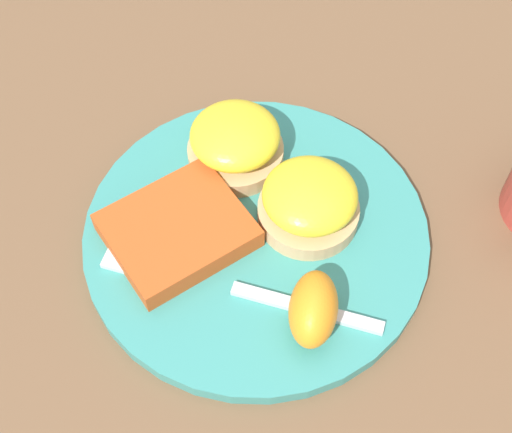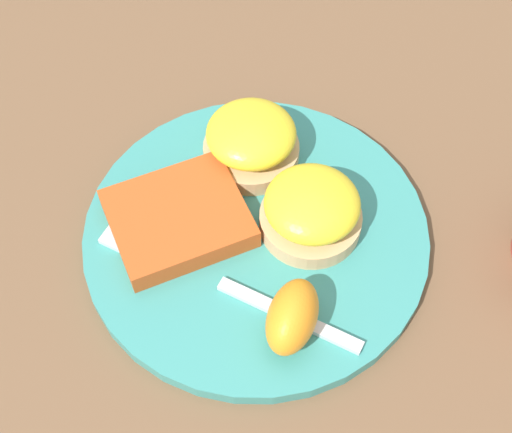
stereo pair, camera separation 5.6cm
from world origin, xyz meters
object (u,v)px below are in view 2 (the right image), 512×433
Objects in this scene: sandwich_benedict_right at (251,141)px; orange_wedge at (292,317)px; sandwich_benedict_left at (311,210)px; fork at (210,278)px; hashbrown_patty at (178,218)px.

orange_wedge is at bearing 61.87° from sandwich_benedict_right.
sandwich_benedict_left is 0.39× the size of fork.
fork is (0.09, -0.01, -0.02)m from sandwich_benedict_left.
sandwich_benedict_right is at bearing -94.56° from sandwich_benedict_left.
sandwich_benedict_left and sandwich_benedict_right have the same top height.
sandwich_benedict_left is at bearing 140.83° from hashbrown_patty.
fork is at bearing 79.25° from hashbrown_patty.
sandwich_benedict_left is at bearing 85.44° from sandwich_benedict_right.
hashbrown_patty is 0.06m from fork.
orange_wedge is (-0.01, 0.13, 0.01)m from hashbrown_patty.
sandwich_benedict_left is 1.00× the size of sandwich_benedict_right.
hashbrown_patty is (0.09, 0.02, -0.01)m from sandwich_benedict_right.
orange_wedge is at bearing 40.42° from sandwich_benedict_left.
sandwich_benedict_left is at bearing 173.45° from fork.
sandwich_benedict_left is 0.10m from fork.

